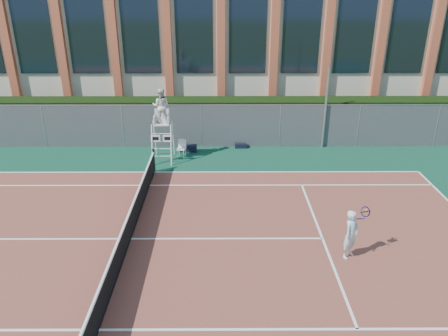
{
  "coord_description": "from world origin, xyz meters",
  "views": [
    {
      "loc": [
        3.06,
        -12.4,
        7.96
      ],
      "look_at": [
        3.13,
        3.0,
        1.3
      ],
      "focal_mm": 35.0,
      "sensor_mm": 36.0,
      "label": 1
    }
  ],
  "objects_px": {
    "plastic_chair": "(182,147)",
    "tennis_player": "(351,234)",
    "steel_pole": "(325,109)",
    "umpire_chair": "(161,108)"
  },
  "relations": [
    {
      "from": "steel_pole",
      "to": "plastic_chair",
      "type": "xyz_separation_m",
      "value": [
        -7.12,
        -1.26,
        -1.53
      ]
    },
    {
      "from": "umpire_chair",
      "to": "tennis_player",
      "type": "bearing_deg",
      "value": -50.16
    },
    {
      "from": "umpire_chair",
      "to": "plastic_chair",
      "type": "height_order",
      "value": "umpire_chair"
    },
    {
      "from": "plastic_chair",
      "to": "steel_pole",
      "type": "bearing_deg",
      "value": 10.05
    },
    {
      "from": "plastic_chair",
      "to": "umpire_chair",
      "type": "bearing_deg",
      "value": -154.87
    },
    {
      "from": "umpire_chair",
      "to": "tennis_player",
      "type": "relative_size",
      "value": 2.17
    },
    {
      "from": "plastic_chair",
      "to": "tennis_player",
      "type": "height_order",
      "value": "tennis_player"
    },
    {
      "from": "steel_pole",
      "to": "tennis_player",
      "type": "relative_size",
      "value": 2.53
    },
    {
      "from": "tennis_player",
      "to": "steel_pole",
      "type": "bearing_deg",
      "value": 82.8
    },
    {
      "from": "steel_pole",
      "to": "tennis_player",
      "type": "bearing_deg",
      "value": -97.2
    }
  ]
}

